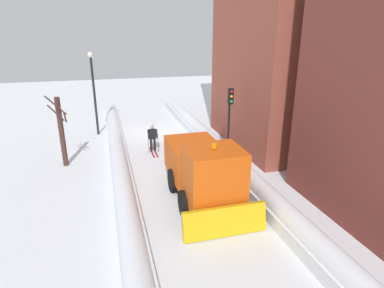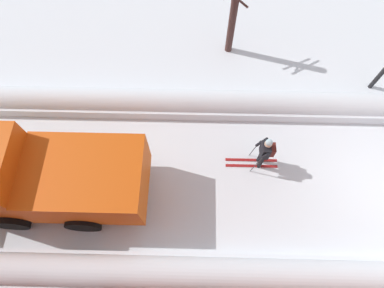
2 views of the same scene
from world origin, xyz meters
TOP-DOWN VIEW (x-y plane):
  - ground_plane at (0.00, 10.00)m, footprint 80.00×80.00m
  - snowbank_left at (-2.93, 10.00)m, footprint 1.10×36.00m
  - snowbank_right at (2.93, 10.00)m, footprint 1.10×36.00m
  - plow_truck at (-0.48, 10.61)m, footprint 3.20×5.98m
  - skier at (0.71, 3.91)m, footprint 0.62×1.80m
  - bare_tree_near at (5.81, 4.86)m, footprint 1.03×0.94m

SIDE VIEW (x-z plane):
  - ground_plane at x=0.00m, z-range 0.00..0.00m
  - snowbank_right at x=2.93m, z-range -0.11..0.79m
  - snowbank_left at x=-2.93m, z-range -0.07..0.91m
  - skier at x=0.71m, z-range 0.10..1.91m
  - plow_truck at x=-0.48m, z-range -0.08..3.04m
  - bare_tree_near at x=5.81m, z-range 0.00..4.06m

